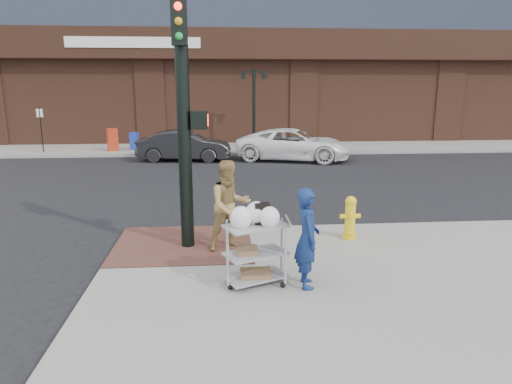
{
  "coord_description": "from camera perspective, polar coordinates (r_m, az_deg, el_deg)",
  "views": [
    {
      "loc": [
        0.18,
        -8.13,
        3.35
      ],
      "look_at": [
        0.9,
        0.82,
        1.25
      ],
      "focal_mm": 32.0,
      "sensor_mm": 36.0,
      "label": 1
    }
  ],
  "objects": [
    {
      "name": "ground",
      "position": [
        8.79,
        -5.49,
        -9.3
      ],
      "size": [
        220.0,
        220.0,
        0.0
      ],
      "primitive_type": "plane",
      "color": "black",
      "rests_on": "ground"
    },
    {
      "name": "sidewalk_far",
      "position": [
        42.1,
        12.6,
        8.41
      ],
      "size": [
        65.0,
        36.0,
        0.15
      ],
      "primitive_type": "cube",
      "color": "gray",
      "rests_on": "ground"
    },
    {
      "name": "brick_curb_ramp",
      "position": [
        9.61,
        -9.04,
        -6.42
      ],
      "size": [
        2.8,
        2.4,
        0.01
      ],
      "primitive_type": "cube",
      "color": "#523126",
      "rests_on": "sidewalk_near"
    },
    {
      "name": "lamp_post",
      "position": [
        24.21,
        -0.27,
        11.44
      ],
      "size": [
        1.32,
        0.22,
        4.0
      ],
      "color": "black",
      "rests_on": "sidewalk_far"
    },
    {
      "name": "parking_sign",
      "position": [
        24.79,
        -25.25,
        7.07
      ],
      "size": [
        0.05,
        0.05,
        2.2
      ],
      "primitive_type": "cylinder",
      "color": "black",
      "rests_on": "sidewalk_far"
    },
    {
      "name": "traffic_signal_pole",
      "position": [
        8.94,
        -8.92,
        9.68
      ],
      "size": [
        0.61,
        0.51,
        5.0
      ],
      "color": "black",
      "rests_on": "sidewalk_near"
    },
    {
      "name": "woman_blue",
      "position": [
        7.39,
        6.43,
        -5.71
      ],
      "size": [
        0.41,
        0.61,
        1.64
      ],
      "primitive_type": "imported",
      "rotation": [
        0.0,
        0.0,
        1.55
      ],
      "color": "navy",
      "rests_on": "sidewalk_near"
    },
    {
      "name": "pedestrian_tan",
      "position": [
        9.0,
        -3.29,
        -1.68
      ],
      "size": [
        1.06,
        0.94,
        1.8
      ],
      "primitive_type": "imported",
      "rotation": [
        0.0,
        0.0,
        0.36
      ],
      "color": "olive",
      "rests_on": "sidewalk_near"
    },
    {
      "name": "sedan_dark",
      "position": [
        21.04,
        -8.97,
        5.74
      ],
      "size": [
        4.29,
        1.87,
        1.37
      ],
      "primitive_type": "imported",
      "rotation": [
        0.0,
        0.0,
        1.47
      ],
      "color": "black",
      "rests_on": "ground"
    },
    {
      "name": "minivan_white",
      "position": [
        21.01,
        4.75,
        5.93
      ],
      "size": [
        5.62,
        3.75,
        1.43
      ],
      "primitive_type": "imported",
      "rotation": [
        0.0,
        0.0,
        1.28
      ],
      "color": "white",
      "rests_on": "ground"
    },
    {
      "name": "utility_cart",
      "position": [
        7.49,
        -0.05,
        -7.0
      ],
      "size": [
        1.12,
        0.89,
        1.37
      ],
      "color": "gray",
      "rests_on": "sidewalk_near"
    },
    {
      "name": "fire_hydrant",
      "position": [
        9.91,
        11.68,
        -3.07
      ],
      "size": [
        0.44,
        0.31,
        0.93
      ],
      "color": "yellow",
      "rests_on": "sidewalk_near"
    },
    {
      "name": "newsbox_red",
      "position": [
        23.97,
        -17.5,
        6.25
      ],
      "size": [
        0.61,
        0.58,
        1.12
      ],
      "primitive_type": "cube",
      "rotation": [
        0.0,
        0.0,
        0.43
      ],
      "color": "red",
      "rests_on": "sidewalk_far"
    },
    {
      "name": "newsbox_blue",
      "position": [
        24.11,
        -14.97,
        6.16
      ],
      "size": [
        0.45,
        0.42,
        0.88
      ],
      "primitive_type": "cube",
      "rotation": [
        0.0,
        0.0,
        -0.27
      ],
      "color": "#1A36AE",
      "rests_on": "sidewalk_far"
    }
  ]
}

